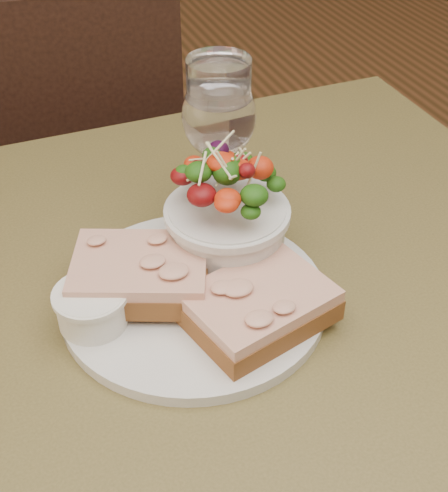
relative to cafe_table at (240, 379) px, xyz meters
name	(u,v)px	position (x,y,z in m)	size (l,w,h in m)	color
cafe_table	(240,379)	(0.00, 0.00, 0.00)	(0.80, 0.80, 0.75)	#4D4521
chair_far	(72,264)	(-0.08, 0.69, -0.36)	(0.46, 0.46, 0.90)	black
dinner_plate	(194,297)	(-0.04, 0.03, 0.11)	(0.26, 0.26, 0.01)	silver
sandwich_front	(259,305)	(0.00, -0.03, 0.13)	(0.15, 0.12, 0.03)	#522D15
sandwich_back	(140,273)	(-0.08, 0.05, 0.14)	(0.15, 0.13, 0.03)	#522D15
ramekin	(92,306)	(-0.14, 0.02, 0.13)	(0.06, 0.06, 0.04)	white
salad_bowl	(227,209)	(0.01, 0.07, 0.17)	(0.11, 0.11, 0.13)	silver
garnish	(113,252)	(-0.10, 0.11, 0.12)	(0.05, 0.04, 0.02)	#113A0A
wine_glass	(219,121)	(0.03, 0.14, 0.22)	(0.08, 0.08, 0.18)	white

